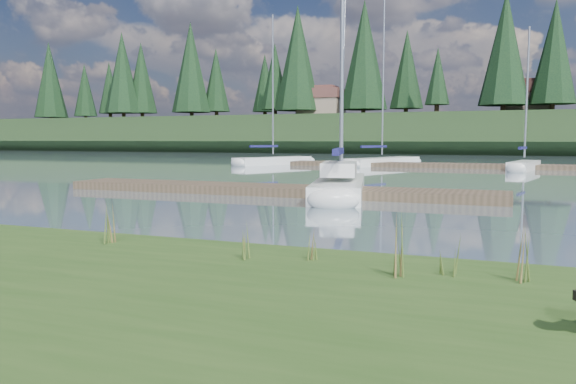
% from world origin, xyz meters
% --- Properties ---
extents(ground, '(200.00, 200.00, 0.00)m').
position_xyz_m(ground, '(0.00, 30.00, 0.00)').
color(ground, slate).
rests_on(ground, ground).
extents(ridge, '(200.00, 20.00, 5.00)m').
position_xyz_m(ridge, '(0.00, 73.00, 2.50)').
color(ridge, black).
rests_on(ridge, ground).
extents(sailboat_main, '(3.27, 8.01, 11.42)m').
position_xyz_m(sailboat_main, '(-1.69, 9.91, 0.42)').
color(sailboat_main, silver).
rests_on(sailboat_main, ground).
extents(dock_near, '(16.00, 2.00, 0.30)m').
position_xyz_m(dock_near, '(-4.00, 9.00, 0.15)').
color(dock_near, '#4C3D2C').
rests_on(dock_near, ground).
extents(dock_far, '(26.00, 2.20, 0.30)m').
position_xyz_m(dock_far, '(2.00, 30.00, 0.15)').
color(dock_far, '#4C3D2C').
rests_on(dock_far, ground).
extents(sailboat_bg_0, '(4.62, 7.68, 11.27)m').
position_xyz_m(sailboat_bg_0, '(-12.56, 30.68, 0.32)').
color(sailboat_bg_0, silver).
rests_on(sailboat_bg_0, ground).
extents(sailboat_bg_1, '(4.87, 8.71, 12.90)m').
position_xyz_m(sailboat_bg_1, '(-4.53, 32.37, 0.33)').
color(sailboat_bg_1, silver).
rests_on(sailboat_bg_1, ground).
extents(sailboat_bg_2, '(2.23, 5.85, 8.88)m').
position_xyz_m(sailboat_bg_2, '(4.86, 29.03, 0.34)').
color(sailboat_bg_2, silver).
rests_on(sailboat_bg_2, ground).
extents(weed_0, '(0.17, 0.14, 0.54)m').
position_xyz_m(weed_0, '(0.52, -2.58, 0.58)').
color(weed_0, '#475B23').
rests_on(weed_0, bank).
extents(weed_1, '(0.17, 0.14, 0.45)m').
position_xyz_m(weed_1, '(1.39, -2.34, 0.54)').
color(weed_1, '#475B23').
rests_on(weed_1, bank).
extents(weed_2, '(0.17, 0.14, 0.77)m').
position_xyz_m(weed_2, '(2.69, -2.82, 0.67)').
color(weed_2, '#475B23').
rests_on(weed_2, bank).
extents(weed_3, '(0.17, 0.14, 0.60)m').
position_xyz_m(weed_3, '(-1.84, -2.31, 0.60)').
color(weed_3, '#475B23').
rests_on(weed_3, bank).
extents(weed_4, '(0.17, 0.14, 0.50)m').
position_xyz_m(weed_4, '(3.21, -2.48, 0.56)').
color(weed_4, '#475B23').
rests_on(weed_4, bank).
extents(weed_5, '(0.17, 0.14, 0.66)m').
position_xyz_m(weed_5, '(3.97, -2.53, 0.63)').
color(weed_5, '#475B23').
rests_on(weed_5, bank).
extents(mud_lip, '(60.00, 0.50, 0.14)m').
position_xyz_m(mud_lip, '(0.00, -1.60, 0.07)').
color(mud_lip, '#33281C').
rests_on(mud_lip, ground).
extents(conifer_0, '(5.72, 5.72, 14.15)m').
position_xyz_m(conifer_0, '(-55.00, 67.00, 12.64)').
color(conifer_0, '#382619').
rests_on(conifer_0, ridge).
extents(conifer_1, '(4.40, 4.40, 11.30)m').
position_xyz_m(conifer_1, '(-40.00, 71.00, 11.28)').
color(conifer_1, '#382619').
rests_on(conifer_1, ridge).
extents(conifer_2, '(6.60, 6.60, 16.05)m').
position_xyz_m(conifer_2, '(-25.00, 68.00, 13.54)').
color(conifer_2, '#382619').
rests_on(conifer_2, ridge).
extents(conifer_3, '(4.84, 4.84, 12.25)m').
position_xyz_m(conifer_3, '(-10.00, 72.00, 11.74)').
color(conifer_3, '#382619').
rests_on(conifer_3, ridge).
extents(conifer_4, '(6.16, 6.16, 15.10)m').
position_xyz_m(conifer_4, '(3.00, 66.00, 13.09)').
color(conifer_4, '#382619').
rests_on(conifer_4, ridge).
extents(house_0, '(6.30, 5.30, 4.65)m').
position_xyz_m(house_0, '(-22.00, 70.00, 7.31)').
color(house_0, gray).
rests_on(house_0, ridge).
extents(house_1, '(6.30, 5.30, 4.65)m').
position_xyz_m(house_1, '(6.00, 71.00, 7.31)').
color(house_1, gray).
rests_on(house_1, ridge).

